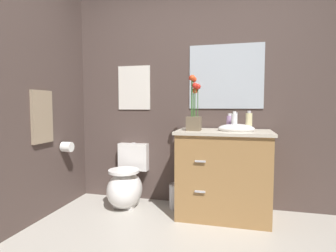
# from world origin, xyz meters

# --- Properties ---
(wall_back) EXTENTS (4.67, 0.05, 2.50)m
(wall_back) POSITION_xyz_m (0.20, 1.60, 1.25)
(wall_back) COLOR #4C3D38
(wall_back) RESTS_ON ground_plane
(wall_left) EXTENTS (0.05, 4.40, 2.50)m
(wall_left) POSITION_xyz_m (-1.53, 0.47, 1.25)
(wall_left) COLOR #4C3D38
(wall_left) RESTS_ON ground_plane
(toilet) EXTENTS (0.38, 0.59, 0.69)m
(toilet) POSITION_xyz_m (-0.82, 1.30, 0.24)
(toilet) COLOR white
(toilet) RESTS_ON ground_plane
(vanity_cabinet) EXTENTS (0.94, 0.56, 1.06)m
(vanity_cabinet) POSITION_xyz_m (0.25, 1.27, 0.45)
(vanity_cabinet) COLOR #9E7242
(vanity_cabinet) RESTS_ON ground_plane
(flower_vase) EXTENTS (0.14, 0.14, 0.55)m
(flower_vase) POSITION_xyz_m (-0.04, 1.21, 1.07)
(flower_vase) COLOR brown
(flower_vase) RESTS_ON vanity_cabinet
(soap_bottle) EXTENTS (0.06, 0.06, 0.20)m
(soap_bottle) POSITION_xyz_m (0.35, 1.24, 0.97)
(soap_bottle) COLOR white
(soap_bottle) RESTS_ON vanity_cabinet
(lotion_bottle) EXTENTS (0.07, 0.07, 0.17)m
(lotion_bottle) POSITION_xyz_m (0.30, 1.35, 0.96)
(lotion_bottle) COLOR #B28CBF
(lotion_bottle) RESTS_ON vanity_cabinet
(hand_wash_bottle) EXTENTS (0.07, 0.07, 0.20)m
(hand_wash_bottle) POSITION_xyz_m (0.49, 1.36, 0.97)
(hand_wash_bottle) COLOR beige
(hand_wash_bottle) RESTS_ON vanity_cabinet
(trash_bin) EXTENTS (0.18, 0.18, 0.27)m
(trash_bin) POSITION_xyz_m (-0.25, 1.37, 0.14)
(trash_bin) COLOR #B7B7BC
(trash_bin) RESTS_ON ground_plane
(wall_poster) EXTENTS (0.40, 0.01, 0.52)m
(wall_poster) POSITION_xyz_m (-0.82, 1.56, 1.35)
(wall_poster) COLOR silver
(wall_mirror) EXTENTS (0.80, 0.01, 0.70)m
(wall_mirror) POSITION_xyz_m (0.25, 1.56, 1.45)
(wall_mirror) COLOR #B2BCC6
(hanging_towel) EXTENTS (0.03, 0.28, 0.52)m
(hanging_towel) POSITION_xyz_m (-1.49, 0.79, 1.02)
(hanging_towel) COLOR gray
(toilet_paper_roll) EXTENTS (0.11, 0.11, 0.11)m
(toilet_paper_roll) POSITION_xyz_m (-1.43, 1.10, 0.68)
(toilet_paper_roll) COLOR white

